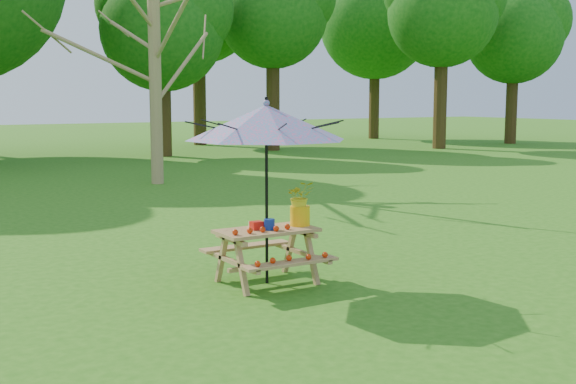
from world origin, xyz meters
TOP-DOWN VIEW (x-y plane):
  - picnic_table at (0.38, 3.53)m, footprint 1.20×1.32m
  - patio_umbrella at (0.38, 3.53)m, footprint 2.42×2.42m
  - produce_bins at (0.33, 3.56)m, footprint 0.26×0.36m
  - tomatoes_row at (0.23, 3.35)m, footprint 0.77×0.13m
  - flower_bucket at (0.85, 3.52)m, footprint 0.39×0.36m

SIDE VIEW (x-z plane):
  - picnic_table at x=0.38m, z-range -0.01..0.66m
  - tomatoes_row at x=0.23m, z-range 0.67..0.74m
  - produce_bins at x=0.33m, z-range 0.66..0.79m
  - flower_bucket at x=0.85m, z-range 0.69..1.24m
  - patio_umbrella at x=0.38m, z-range 0.82..3.07m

